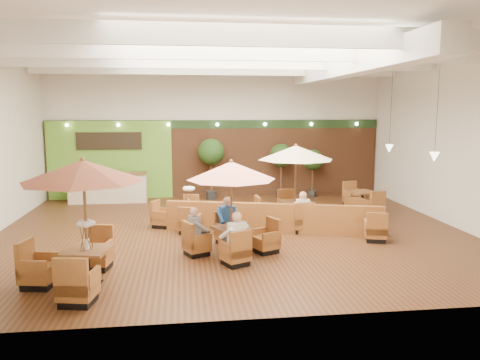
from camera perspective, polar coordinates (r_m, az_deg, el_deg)
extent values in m
plane|color=#381E0F|center=(14.26, -0.95, -6.29)|extent=(14.00, 14.00, 0.00)
cube|color=silver|center=(19.78, -2.84, 5.94)|extent=(14.00, 0.04, 5.50)
cube|color=silver|center=(7.89, 3.66, 1.93)|extent=(14.00, 0.04, 5.50)
cube|color=silver|center=(16.13, 24.67, 4.57)|extent=(0.04, 12.00, 5.50)
cube|color=white|center=(13.90, -1.01, 16.19)|extent=(14.00, 12.00, 0.04)
cube|color=brown|center=(19.80, -2.81, 2.61)|extent=(13.90, 0.10, 3.20)
cube|color=#1E3819|center=(19.70, -2.84, 6.80)|extent=(13.90, 0.12, 0.35)
cube|color=#65A42F|center=(19.91, -15.54, 2.33)|extent=(5.00, 0.08, 3.20)
cube|color=black|center=(19.76, -15.66, 4.61)|extent=(2.60, 0.08, 0.70)
cube|color=white|center=(14.63, 13.15, 13.42)|extent=(0.60, 11.00, 0.60)
cube|color=white|center=(9.92, 1.56, 17.21)|extent=(13.60, 0.12, 0.45)
cube|color=white|center=(12.58, -0.36, 15.39)|extent=(13.60, 0.12, 0.45)
cube|color=white|center=(15.15, -1.55, 14.23)|extent=(13.60, 0.12, 0.45)
cube|color=white|center=(17.82, -2.41, 13.37)|extent=(13.60, 0.12, 0.45)
cylinder|color=black|center=(14.63, 22.97, 8.85)|extent=(0.01, 0.01, 3.20)
cone|color=white|center=(14.70, 22.61, 2.61)|extent=(0.28, 0.28, 0.28)
cylinder|color=black|center=(17.30, 17.97, 8.97)|extent=(0.01, 0.01, 3.20)
cone|color=white|center=(17.35, 17.73, 3.68)|extent=(0.28, 0.28, 0.28)
sphere|color=#FFEAC6|center=(19.93, -20.36, 6.30)|extent=(0.14, 0.14, 0.14)
sphere|color=#FFEAC6|center=(19.58, -14.62, 6.53)|extent=(0.14, 0.14, 0.14)
sphere|color=#FFEAC6|center=(19.42, -8.72, 6.69)|extent=(0.14, 0.14, 0.14)
sphere|color=#FFEAC6|center=(19.47, -2.78, 6.78)|extent=(0.14, 0.14, 0.14)
sphere|color=#FFEAC6|center=(19.72, 3.06, 6.80)|extent=(0.14, 0.14, 0.14)
sphere|color=#FFEAC6|center=(20.17, 8.70, 6.76)|extent=(0.14, 0.14, 0.14)
sphere|color=#FFEAC6|center=(20.80, 14.05, 6.65)|extent=(0.14, 0.14, 0.14)
cube|color=beige|center=(19.28, -15.75, -1.02)|extent=(3.00, 0.70, 1.10)
cube|color=brown|center=(19.19, -15.82, 0.75)|extent=(3.00, 0.75, 0.06)
cube|color=brown|center=(14.02, 4.00, -4.67)|extent=(6.32, 1.85, 0.90)
cube|color=brown|center=(10.37, -18.14, -8.15)|extent=(1.04, 1.04, 0.06)
cylinder|color=black|center=(10.48, -18.04, -10.07)|extent=(0.10, 0.10, 0.69)
cube|color=black|center=(10.60, -17.95, -11.94)|extent=(0.55, 0.55, 0.04)
cube|color=brown|center=(9.59, -19.15, -12.35)|extent=(0.76, 0.76, 0.33)
cube|color=brown|center=(9.23, -19.28, -11.12)|extent=(0.66, 0.22, 0.73)
cube|color=brown|center=(9.64, -20.91, -11.02)|extent=(0.19, 0.58, 0.29)
cube|color=brown|center=(9.40, -17.48, -11.33)|extent=(0.19, 0.58, 0.29)
cube|color=black|center=(9.67, -19.08, -13.68)|extent=(0.67, 0.67, 0.15)
cube|color=brown|center=(11.43, -17.09, -8.84)|extent=(0.76, 0.76, 0.33)
cube|color=brown|center=(11.60, -17.18, -6.97)|extent=(0.66, 0.22, 0.73)
cube|color=brown|center=(11.27, -15.68, -7.92)|extent=(0.19, 0.58, 0.29)
cube|color=brown|center=(11.48, -18.56, -7.75)|extent=(0.19, 0.58, 0.29)
cube|color=black|center=(11.50, -17.03, -9.99)|extent=(0.67, 0.67, 0.15)
cube|color=brown|center=(10.73, -23.31, -10.31)|extent=(0.76, 0.76, 0.33)
cube|color=brown|center=(10.62, -21.94, -8.67)|extent=(0.22, 0.66, 0.73)
cube|color=brown|center=(10.93, -22.65, -8.79)|extent=(0.58, 0.19, 0.29)
cube|color=brown|center=(10.42, -24.15, -9.73)|extent=(0.58, 0.19, 0.29)
cube|color=black|center=(10.81, -23.24, -11.52)|extent=(0.67, 0.67, 0.15)
cylinder|color=brown|center=(10.23, -18.28, -5.18)|extent=(0.06, 0.06, 2.61)
cone|color=#592A1A|center=(10.03, -18.58, 1.09)|extent=(2.51, 2.51, 0.45)
sphere|color=brown|center=(10.00, -18.65, 2.39)|extent=(0.10, 0.10, 0.10)
cylinder|color=silver|center=(10.33, -18.17, -7.40)|extent=(0.10, 0.10, 0.22)
cube|color=brown|center=(11.95, -1.05, -5.90)|extent=(1.05, 1.05, 0.06)
cylinder|color=black|center=(12.04, -1.05, -7.41)|extent=(0.09, 0.09, 0.62)
cube|color=black|center=(12.13, -1.04, -8.89)|extent=(0.56, 0.56, 0.04)
cube|color=brown|center=(11.21, -0.56, -8.97)|extent=(0.77, 0.77, 0.30)
cube|color=brown|center=(10.91, -0.97, -7.93)|extent=(0.56, 0.33, 0.65)
cube|color=brown|center=(11.02, -1.78, -8.26)|extent=(0.28, 0.50, 0.26)
cube|color=brown|center=(11.29, 0.62, -7.85)|extent=(0.28, 0.50, 0.26)
cube|color=black|center=(11.28, -0.56, -10.01)|extent=(0.68, 0.68, 0.13)
cube|color=brown|center=(12.90, -1.46, -6.61)|extent=(0.77, 0.77, 0.30)
cube|color=brown|center=(13.06, -1.12, -5.15)|extent=(0.56, 0.33, 0.65)
cube|color=brown|center=(12.99, -0.43, -5.65)|extent=(0.28, 0.50, 0.26)
cube|color=brown|center=(12.73, -2.53, -5.96)|extent=(0.28, 0.50, 0.26)
cube|color=black|center=(12.96, -1.46, -7.52)|extent=(0.68, 0.68, 0.13)
cube|color=brown|center=(12.00, -5.30, -7.82)|extent=(0.77, 0.77, 0.30)
cube|color=brown|center=(11.83, -4.23, -6.63)|extent=(0.33, 0.56, 0.65)
cube|color=brown|center=(12.18, -5.89, -6.66)|extent=(0.50, 0.28, 0.26)
cube|color=brown|center=(11.71, -4.72, -7.27)|extent=(0.50, 0.28, 0.26)
cube|color=black|center=(12.06, -5.29, -8.80)|extent=(0.68, 0.68, 0.13)
cube|color=brown|center=(12.18, 3.14, -7.55)|extent=(0.77, 0.77, 0.30)
cube|color=brown|center=(12.16, 2.04, -6.19)|extent=(0.33, 0.56, 0.65)
cube|color=brown|center=(11.91, 3.90, -6.99)|extent=(0.50, 0.28, 0.26)
cube|color=brown|center=(12.34, 2.43, -6.42)|extent=(0.50, 0.28, 0.26)
cube|color=black|center=(12.24, 3.14, -8.52)|extent=(0.68, 0.68, 0.13)
cylinder|color=brown|center=(11.84, -1.06, -3.58)|extent=(0.06, 0.06, 2.33)
cone|color=#ED8372|center=(11.67, -1.07, 1.16)|extent=(2.24, 2.24, 0.45)
sphere|color=brown|center=(11.64, -1.08, 2.29)|extent=(0.10, 0.10, 0.10)
cube|color=brown|center=(15.06, 6.70, -2.73)|extent=(0.88, 0.88, 0.06)
cylinder|color=black|center=(15.13, 6.68, -4.03)|extent=(0.10, 0.10, 0.66)
cube|color=black|center=(15.21, 6.65, -5.32)|extent=(0.47, 0.47, 0.04)
cube|color=brown|center=(14.25, 7.58, -5.13)|extent=(0.64, 0.64, 0.32)
cube|color=brown|center=(13.94, 7.84, -4.18)|extent=(0.62, 0.12, 0.70)
cube|color=brown|center=(14.13, 6.46, -4.40)|extent=(0.10, 0.55, 0.28)
cube|color=brown|center=(14.29, 8.71, -4.29)|extent=(0.10, 0.55, 0.28)
cube|color=black|center=(14.31, 7.56, -6.03)|extent=(0.57, 0.57, 0.14)
cube|color=brown|center=(16.05, 5.87, -3.54)|extent=(0.64, 0.64, 0.32)
cube|color=brown|center=(16.24, 5.71, -2.32)|extent=(0.62, 0.12, 0.70)
cube|color=brown|center=(16.09, 6.88, -2.81)|extent=(0.10, 0.55, 0.28)
cube|color=brown|center=(15.94, 4.87, -2.88)|extent=(0.10, 0.55, 0.28)
cube|color=black|center=(16.10, 5.85, -4.34)|extent=(0.57, 0.57, 0.14)
cube|color=brown|center=(14.95, 3.12, -4.41)|extent=(0.64, 0.64, 0.32)
cube|color=brown|center=(14.93, 4.12, -3.27)|extent=(0.12, 0.62, 0.70)
cube|color=brown|center=(15.19, 2.90, -3.44)|extent=(0.55, 0.10, 0.28)
cube|color=brown|center=(14.63, 3.37, -3.90)|extent=(0.55, 0.10, 0.28)
cube|color=black|center=(15.01, 3.11, -5.27)|extent=(0.57, 0.57, 0.14)
cylinder|color=brown|center=(14.97, 6.73, -0.74)|extent=(0.06, 0.06, 2.50)
cone|color=#C8B28C|center=(14.83, 6.81, 3.34)|extent=(2.40, 2.40, 0.45)
sphere|color=brown|center=(14.81, 6.82, 4.23)|extent=(0.10, 0.10, 0.10)
cube|color=brown|center=(14.81, -6.25, -3.25)|extent=(0.99, 0.99, 0.05)
cylinder|color=black|center=(14.87, -6.23, -4.42)|extent=(0.09, 0.09, 0.58)
cube|color=black|center=(14.95, -6.21, -5.57)|extent=(0.52, 0.52, 0.04)
cube|color=brown|center=(14.07, -6.17, -5.43)|extent=(0.72, 0.72, 0.28)
cube|color=brown|center=(13.80, -5.79, -4.56)|extent=(0.54, 0.30, 0.62)
cube|color=brown|center=(14.13, -7.15, -4.65)|extent=(0.26, 0.47, 0.25)
cube|color=brown|center=(13.93, -5.20, -4.80)|extent=(0.26, 0.47, 0.25)
cube|color=black|center=(14.12, -6.16, -6.23)|extent=(0.64, 0.64, 0.12)
cube|color=brown|center=(15.71, -6.28, -3.95)|extent=(0.72, 0.72, 0.28)
cube|color=brown|center=(15.86, -6.63, -2.85)|extent=(0.54, 0.30, 0.62)
cube|color=brown|center=(15.57, -5.41, -3.38)|extent=(0.26, 0.47, 0.25)
cube|color=brown|center=(15.77, -7.15, -3.26)|extent=(0.26, 0.47, 0.25)
cube|color=black|center=(15.75, -6.26, -4.67)|extent=(0.64, 0.64, 0.12)
cube|color=brown|center=(14.90, -9.47, -4.70)|extent=(0.72, 0.72, 0.28)
cube|color=brown|center=(14.92, -8.67, -3.62)|extent=(0.30, 0.54, 0.62)
cube|color=brown|center=(15.09, -9.06, -3.84)|extent=(0.47, 0.26, 0.25)
cube|color=brown|center=(14.64, -9.92, -4.25)|extent=(0.47, 0.26, 0.25)
cube|color=black|center=(14.95, -9.45, -5.46)|extent=(0.64, 0.64, 0.12)
cylinder|color=silver|center=(14.78, -6.26, -2.73)|extent=(0.10, 0.10, 0.22)
cube|color=brown|center=(14.39, 14.90, -3.74)|extent=(0.97, 0.97, 0.06)
cylinder|color=black|center=(14.46, 14.85, -4.98)|extent=(0.09, 0.09, 0.61)
cube|color=black|center=(14.54, 14.80, -6.22)|extent=(0.51, 0.51, 0.04)
cube|color=brown|center=(13.70, 16.20, -6.07)|extent=(0.71, 0.71, 0.29)
cube|color=brown|center=(13.45, 16.90, -5.16)|extent=(0.57, 0.25, 0.64)
cube|color=brown|center=(13.62, 15.12, -5.31)|extent=(0.21, 0.51, 0.26)
cube|color=brown|center=(13.69, 17.35, -5.34)|extent=(0.21, 0.51, 0.26)
cube|color=black|center=(13.75, 16.17, -6.93)|extent=(0.63, 0.63, 0.13)
cube|color=brown|center=(15.26, 13.62, -4.47)|extent=(0.71, 0.71, 0.29)
cube|color=brown|center=(15.39, 13.12, -3.30)|extent=(0.57, 0.25, 0.64)
cube|color=brown|center=(15.25, 14.65, -3.82)|extent=(0.21, 0.51, 0.26)
cube|color=brown|center=(15.21, 12.64, -3.78)|extent=(0.21, 0.51, 0.26)
cube|color=black|center=(15.31, 13.60, -5.24)|extent=(0.63, 0.63, 0.13)
cube|color=brown|center=(17.51, 14.73, -1.42)|extent=(1.02, 1.02, 0.06)
cylinder|color=black|center=(17.57, 14.69, -2.52)|extent=(0.10, 0.10, 0.64)
cube|color=black|center=(17.64, 14.65, -3.61)|extent=(0.54, 0.54, 0.04)
cube|color=brown|center=(16.75, 15.85, -3.35)|extent=(0.74, 0.74, 0.31)
cube|color=brown|center=(16.44, 16.01, -2.53)|extent=(0.61, 0.25, 0.68)
cube|color=brown|center=(16.54, 15.11, -2.77)|extent=(0.22, 0.54, 0.27)
cube|color=brown|center=(16.88, 16.63, -2.61)|extent=(0.22, 0.54, 0.27)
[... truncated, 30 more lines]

